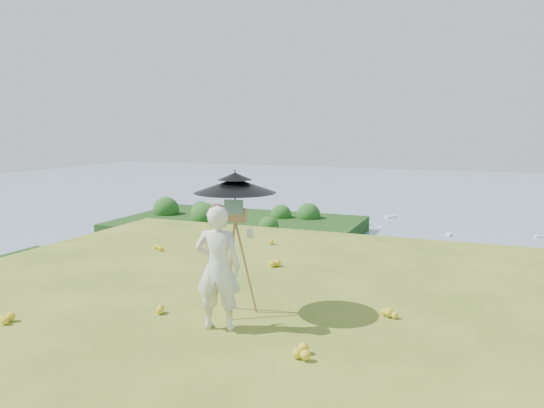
% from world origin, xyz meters
% --- Properties ---
extents(ground, '(14.00, 14.00, 0.00)m').
position_xyz_m(ground, '(0.00, 0.00, 0.00)').
color(ground, '#4D6D1F').
rests_on(ground, ground).
extents(shoreline_tier, '(170.00, 28.00, 8.00)m').
position_xyz_m(shoreline_tier, '(0.00, 75.00, -36.00)').
color(shoreline_tier, '#6F6559').
rests_on(shoreline_tier, bay_water).
extents(bay_water, '(700.00, 700.00, 0.00)m').
position_xyz_m(bay_water, '(0.00, 240.00, -34.00)').
color(bay_water, slate).
rests_on(bay_water, ground).
extents(peninsula, '(90.00, 60.00, 12.00)m').
position_xyz_m(peninsula, '(-75.00, 155.00, -29.00)').
color(peninsula, '#17330E').
rests_on(peninsula, bay_water).
extents(slope_trees, '(110.00, 50.00, 6.00)m').
position_xyz_m(slope_trees, '(0.00, 35.00, -15.00)').
color(slope_trees, '#214D17').
rests_on(slope_trees, forest_slope).
extents(harbor_town, '(110.00, 22.00, 5.00)m').
position_xyz_m(harbor_town, '(0.00, 75.00, -29.50)').
color(harbor_town, silver).
rests_on(harbor_town, shoreline_tier).
extents(moored_boats, '(140.00, 140.00, 0.70)m').
position_xyz_m(moored_boats, '(-12.50, 161.00, -33.65)').
color(moored_boats, white).
rests_on(moored_boats, bay_water).
extents(wildflowers, '(10.00, 10.50, 0.12)m').
position_xyz_m(wildflowers, '(0.00, 0.25, 0.06)').
color(wildflowers, gold).
rests_on(wildflowers, ground).
extents(painter, '(0.67, 0.52, 1.65)m').
position_xyz_m(painter, '(-1.12, 0.20, 0.82)').
color(painter, white).
rests_on(painter, ground).
extents(field_easel, '(0.72, 0.72, 1.64)m').
position_xyz_m(field_easel, '(-1.17, 0.81, 0.82)').
color(field_easel, olive).
rests_on(field_easel, ground).
extents(sun_umbrella, '(1.33, 1.33, 0.70)m').
position_xyz_m(sun_umbrella, '(-1.18, 0.84, 1.70)').
color(sun_umbrella, black).
rests_on(sun_umbrella, field_easel).
extents(painter_cap, '(0.26, 0.29, 0.10)m').
position_xyz_m(painter_cap, '(-1.12, 0.20, 1.60)').
color(painter_cap, '#BD6771').
rests_on(painter_cap, painter).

